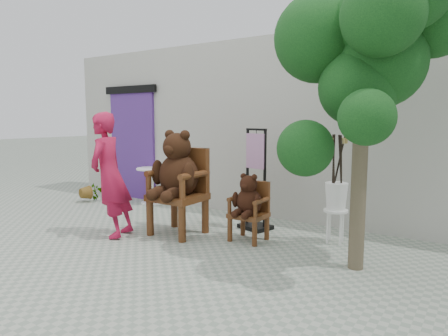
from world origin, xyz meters
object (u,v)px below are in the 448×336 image
object	(u,v)px
person	(110,175)
cafe_table	(152,181)
tree	(373,44)
chair_small	(249,202)
display_stand	(256,191)
chair_big	(178,176)
stool_bucket	(336,196)

from	to	relation	value
person	cafe_table	bearing A→B (deg)	-171.34
cafe_table	tree	size ratio (longest dim) A/B	0.21
chair_small	display_stand	size ratio (longest dim) A/B	0.61
chair_big	person	distance (m)	0.95
person	display_stand	distance (m)	2.12
tree	stool_bucket	bearing A→B (deg)	127.52
stool_bucket	tree	distance (m)	2.01
person	cafe_table	xyz separation A→B (m)	(-1.05, 1.93, -0.43)
cafe_table	tree	distance (m)	4.95
chair_big	display_stand	size ratio (longest dim) A/B	0.99
chair_small	chair_big	bearing A→B (deg)	-164.33
cafe_table	person	bearing A→B (deg)	-61.45
stool_bucket	tree	bearing A→B (deg)	-52.48
chair_small	person	size ratio (longest dim) A/B	0.53
cafe_table	tree	xyz separation A→B (m)	(4.36, -1.23, 1.99)
person	display_stand	bearing A→B (deg)	113.91
chair_small	display_stand	world-z (taller)	display_stand
chair_big	tree	bearing A→B (deg)	2.02
stool_bucket	display_stand	bearing A→B (deg)	178.93
person	stool_bucket	size ratio (longest dim) A/B	1.20
person	chair_small	bearing A→B (deg)	97.48
cafe_table	display_stand	xyz separation A→B (m)	(2.57, -0.47, 0.14)
stool_bucket	tree	world-z (taller)	tree
person	stool_bucket	distance (m)	3.11
tree	cafe_table	bearing A→B (deg)	164.31
display_stand	stool_bucket	bearing A→B (deg)	14.32
display_stand	tree	bearing A→B (deg)	-7.40
chair_big	stool_bucket	bearing A→B (deg)	22.03
cafe_table	display_stand	world-z (taller)	display_stand
stool_bucket	person	bearing A→B (deg)	-152.46
chair_big	tree	size ratio (longest dim) A/B	0.46
chair_small	stool_bucket	bearing A→B (deg)	27.81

